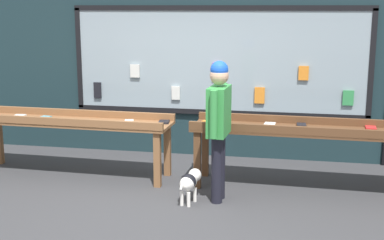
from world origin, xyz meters
TOP-DOWN VIEW (x-y plane):
  - ground_plane at (0.00, 0.00)m, footprint 40.00×40.00m
  - shopfront_facade at (0.05, 2.39)m, footprint 7.97×0.29m
  - display_table_left at (-1.62, 0.92)m, footprint 2.93×0.76m
  - display_table_right at (1.62, 0.92)m, footprint 2.93×0.78m
  - person_browsing at (0.61, 0.27)m, footprint 0.25×0.69m
  - small_dog at (0.27, 0.12)m, footprint 0.25×0.51m

SIDE VIEW (x-z plane):
  - ground_plane at x=0.00m, z-range 0.00..0.00m
  - small_dog at x=0.27m, z-range 0.08..0.47m
  - display_table_left at x=-1.62m, z-range 0.28..1.19m
  - display_table_right at x=1.62m, z-range 0.29..1.22m
  - person_browsing at x=0.61m, z-range 0.16..1.93m
  - shopfront_facade at x=0.05m, z-range -0.03..3.73m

